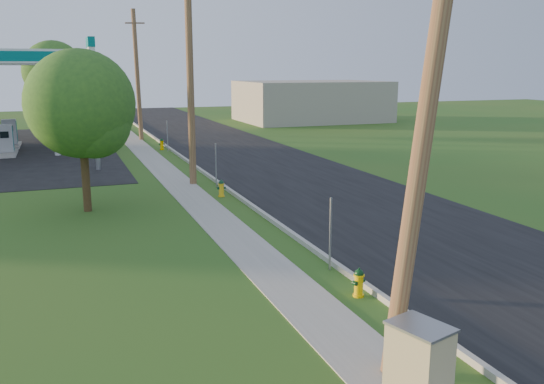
% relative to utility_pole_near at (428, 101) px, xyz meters
% --- Properties ---
extents(ground_plane, '(140.00, 140.00, 0.00)m').
position_rel_utility_pole_near_xyz_m(ground_plane, '(0.60, 1.00, -4.80)').
color(ground_plane, '#275C1D').
rests_on(ground_plane, ground).
extents(road, '(8.00, 120.00, 0.02)m').
position_rel_utility_pole_near_xyz_m(road, '(5.10, 11.00, -4.79)').
color(road, black).
rests_on(road, ground).
extents(curb, '(0.15, 120.00, 0.15)m').
position_rel_utility_pole_near_xyz_m(curb, '(1.10, 11.00, -4.73)').
color(curb, '#A9A69B').
rests_on(curb, ground).
extents(sidewalk, '(1.50, 120.00, 0.03)m').
position_rel_utility_pole_near_xyz_m(sidewalk, '(-0.65, 11.00, -4.79)').
color(sidewalk, gray).
rests_on(sidewalk, ground).
extents(utility_pole_near, '(1.40, 0.32, 9.48)m').
position_rel_utility_pole_near_xyz_m(utility_pole_near, '(0.00, 0.00, 0.00)').
color(utility_pole_near, brown).
rests_on(utility_pole_near, ground).
extents(utility_pole_mid, '(1.40, 0.32, 9.80)m').
position_rel_utility_pole_near_xyz_m(utility_pole_mid, '(-0.00, 18.00, 0.15)').
color(utility_pole_mid, brown).
rests_on(utility_pole_mid, ground).
extents(utility_pole_far, '(1.40, 0.32, 9.50)m').
position_rel_utility_pole_near_xyz_m(utility_pole_far, '(-0.00, 36.00, 0.00)').
color(utility_pole_far, brown).
rests_on(utility_pole_far, ground).
extents(sign_post_near, '(0.05, 0.04, 2.00)m').
position_rel_utility_pole_near_xyz_m(sign_post_near, '(0.85, 5.20, -3.80)').
color(sign_post_near, gray).
rests_on(sign_post_near, ground).
extents(sign_post_mid, '(0.05, 0.04, 2.00)m').
position_rel_utility_pole_near_xyz_m(sign_post_mid, '(0.85, 17.00, -3.80)').
color(sign_post_mid, gray).
rests_on(sign_post_mid, ground).
extents(sign_post_far, '(0.05, 0.04, 2.00)m').
position_rel_utility_pole_near_xyz_m(sign_post_far, '(0.85, 29.20, -3.80)').
color(sign_post_far, gray).
rests_on(sign_post_far, ground).
extents(fuel_pump_ne, '(1.20, 3.20, 1.90)m').
position_rel_utility_pole_near_xyz_m(fuel_pump_ne, '(-8.90, 31.00, -4.08)').
color(fuel_pump_ne, '#A9A69B').
rests_on(fuel_pump_ne, ground).
extents(fuel_pump_se, '(1.20, 3.20, 1.90)m').
position_rel_utility_pole_near_xyz_m(fuel_pump_se, '(-8.90, 35.00, -4.08)').
color(fuel_pump_se, '#A9A69B').
rests_on(fuel_pump_se, ground).
extents(price_pylon, '(0.34, 2.04, 6.85)m').
position_rel_utility_pole_near_xyz_m(price_pylon, '(-3.90, 23.50, 0.63)').
color(price_pylon, gray).
rests_on(price_pylon, ground).
extents(distant_building, '(14.00, 10.00, 4.00)m').
position_rel_utility_pole_near_xyz_m(distant_building, '(18.60, 46.00, -2.80)').
color(distant_building, '#9E9588').
rests_on(distant_building, ground).
extents(tree_verge, '(3.98, 3.98, 6.04)m').
position_rel_utility_pole_near_xyz_m(tree_verge, '(-4.82, 14.22, -0.92)').
color(tree_verge, '#362616').
rests_on(tree_verge, ground).
extents(tree_lot, '(4.97, 4.97, 7.53)m').
position_rel_utility_pole_near_xyz_m(tree_lot, '(-5.68, 43.18, 0.05)').
color(tree_lot, '#362616').
rests_on(tree_lot, ground).
extents(hydrant_near, '(0.37, 0.33, 0.71)m').
position_rel_utility_pole_near_xyz_m(hydrant_near, '(0.69, 3.30, -4.45)').
color(hydrant_near, '#F6C005').
rests_on(hydrant_near, ground).
extents(hydrant_mid, '(0.38, 0.34, 0.74)m').
position_rel_utility_pole_near_xyz_m(hydrant_mid, '(0.52, 14.94, -4.44)').
color(hydrant_mid, yellow).
rests_on(hydrant_mid, ground).
extents(hydrant_far, '(0.40, 0.36, 0.77)m').
position_rel_utility_pole_near_xyz_m(hydrant_far, '(0.60, 30.03, -4.43)').
color(hydrant_far, '#FFBD00').
rests_on(hydrant_far, ground).
extents(utility_cabinet, '(0.92, 1.07, 1.55)m').
position_rel_utility_pole_near_xyz_m(utility_cabinet, '(-0.83, -1.31, -4.03)').
color(utility_cabinet, tan).
rests_on(utility_cabinet, ground).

